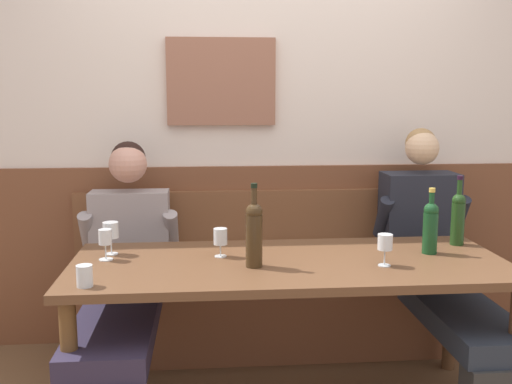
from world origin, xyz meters
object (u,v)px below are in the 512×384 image
object	(u,v)px
wall_bench	(273,304)
wine_bottle_green_tall	(254,232)
wine_bottle_amber_mid	(458,216)
wine_glass_center_front	(111,232)
wine_glass_center_rear	(220,238)
water_tumbler_center	(85,276)
wine_bottle_clear_water	(430,226)
dining_table	(289,278)
person_center_right_seat	(123,275)
person_center_left_seat	(438,259)
wine_glass_by_bottle	(385,244)
wine_glass_mid_left	(105,239)

from	to	relation	value
wall_bench	wine_bottle_green_tall	world-z (taller)	wine_bottle_green_tall
wine_bottle_amber_mid	wine_glass_center_front	world-z (taller)	wine_bottle_amber_mid
wine_glass_center_rear	wine_glass_center_front	size ratio (longest dim) A/B	0.87
water_tumbler_center	wine_bottle_clear_water	bearing A→B (deg)	13.27
dining_table	person_center_right_seat	size ratio (longest dim) A/B	1.63
person_center_right_seat	wine_glass_center_rear	distance (m)	0.58
wine_glass_center_rear	person_center_right_seat	bearing A→B (deg)	158.60
dining_table	person_center_left_seat	size ratio (longest dim) A/B	1.55
wall_bench	wine_bottle_amber_mid	xyz separation A→B (m)	(0.91, -0.45, 0.61)
wine_glass_center_rear	water_tumbler_center	bearing A→B (deg)	-144.47
wall_bench	wine_glass_by_bottle	bearing A→B (deg)	-62.21
wine_bottle_amber_mid	person_center_left_seat	bearing A→B (deg)	112.90
person_center_left_seat	wine_glass_center_rear	bearing A→B (deg)	-168.71
wine_bottle_green_tall	water_tumbler_center	distance (m)	0.75
wine_bottle_clear_water	wine_glass_center_front	xyz separation A→B (m)	(-1.55, 0.12, -0.03)
wall_bench	person_center_left_seat	xyz separation A→B (m)	(0.86, -0.34, 0.35)
person_center_right_seat	wine_bottle_amber_mid	bearing A→B (deg)	-2.27
wine_glass_by_bottle	wine_bottle_clear_water	bearing A→B (deg)	33.89
wine_bottle_green_tall	wine_bottle_amber_mid	xyz separation A→B (m)	(1.08, 0.31, -0.01)
person_center_left_seat	wine_bottle_clear_water	distance (m)	0.39
wall_bench	wine_bottle_amber_mid	world-z (taller)	wine_bottle_amber_mid
wine_glass_by_bottle	wine_bottle_amber_mid	bearing A→B (deg)	35.08
wine_bottle_green_tall	wine_glass_center_rear	xyz separation A→B (m)	(-0.15, 0.18, -0.07)
dining_table	wine_glass_center_front	distance (m)	0.89
wine_glass_by_bottle	wine_glass_center_front	distance (m)	1.31
dining_table	person_center_left_seat	bearing A→B (deg)	21.08
wine_glass_mid_left	water_tumbler_center	world-z (taller)	wine_glass_mid_left
person_center_left_seat	water_tumbler_center	world-z (taller)	person_center_left_seat
wine_bottle_green_tall	wine_glass_by_bottle	xyz separation A→B (m)	(0.59, -0.04, -0.06)
wall_bench	wine_bottle_clear_water	size ratio (longest dim) A/B	7.21
wine_glass_mid_left	person_center_right_seat	bearing A→B (deg)	77.51
wine_bottle_amber_mid	wine_glass_center_front	xyz separation A→B (m)	(-1.76, -0.04, -0.04)
wine_glass_by_bottle	wine_glass_center_front	size ratio (longest dim) A/B	0.92
wine_glass_by_bottle	wine_bottle_green_tall	bearing A→B (deg)	176.31
wine_bottle_green_tall	wine_glass_center_rear	size ratio (longest dim) A/B	2.76
wine_bottle_green_tall	wine_bottle_clear_water	bearing A→B (deg)	9.88
wall_bench	wine_glass_mid_left	world-z (taller)	wall_bench
wine_bottle_clear_water	wine_bottle_green_tall	xyz separation A→B (m)	(-0.88, -0.15, 0.02)
wine_bottle_amber_mid	wine_glass_mid_left	size ratio (longest dim) A/B	2.45
person_center_right_seat	dining_table	bearing A→B (deg)	-19.58
wine_glass_center_front	person_center_left_seat	bearing A→B (deg)	4.91
wall_bench	dining_table	world-z (taller)	wall_bench
wine_glass_center_rear	water_tumbler_center	xyz separation A→B (m)	(-0.56, -0.40, -0.05)
person_center_right_seat	person_center_left_seat	bearing A→B (deg)	1.43
dining_table	water_tumbler_center	size ratio (longest dim) A/B	22.84
person_center_left_seat	wine_bottle_amber_mid	xyz separation A→B (m)	(0.05, -0.11, 0.26)
person_center_right_seat	wine_glass_mid_left	xyz separation A→B (m)	(-0.05, -0.20, 0.24)
wall_bench	wine_bottle_amber_mid	bearing A→B (deg)	-26.40
wine_bottle_green_tall	wine_bottle_amber_mid	distance (m)	1.13
wall_bench	dining_table	bearing A→B (deg)	-90.00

